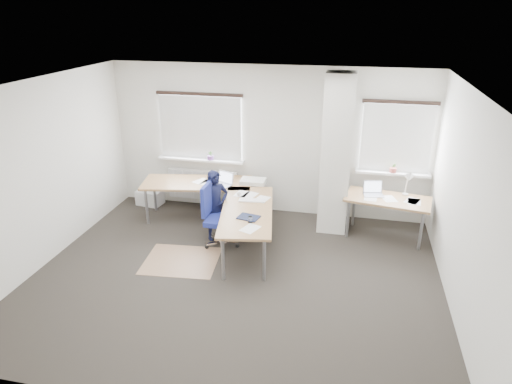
% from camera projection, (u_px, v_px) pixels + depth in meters
% --- Properties ---
extents(ground, '(6.00, 6.00, 0.00)m').
position_uv_depth(ground, '(235.00, 277.00, 6.82)').
color(ground, black).
rests_on(ground, ground).
extents(room_shell, '(6.04, 5.04, 2.82)m').
position_uv_depth(room_shell, '(253.00, 157.00, 6.53)').
color(room_shell, silver).
rests_on(room_shell, ground).
extents(floor_mat, '(1.23, 1.07, 0.01)m').
position_uv_depth(floor_mat, '(181.00, 261.00, 7.24)').
color(floor_mat, '#926D50').
rests_on(floor_mat, ground).
extents(white_crate, '(0.53, 0.41, 0.29)m').
position_uv_depth(white_crate, '(150.00, 197.00, 9.27)').
color(white_crate, white).
rests_on(white_crate, ground).
extents(desk_main, '(2.82, 2.63, 0.96)m').
position_uv_depth(desk_main, '(223.00, 197.00, 7.89)').
color(desk_main, '#8E5C3D').
rests_on(desk_main, ground).
extents(desk_side, '(1.50, 0.93, 1.22)m').
position_uv_depth(desk_side, '(388.00, 200.00, 7.75)').
color(desk_side, '#8E5C3D').
rests_on(desk_side, ground).
extents(task_chair, '(0.59, 0.58, 1.09)m').
position_uv_depth(task_chair, '(219.00, 229.00, 7.59)').
color(task_chair, navy).
rests_on(task_chair, ground).
extents(person, '(0.53, 0.52, 1.23)m').
position_uv_depth(person, '(216.00, 205.00, 7.73)').
color(person, black).
rests_on(person, ground).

